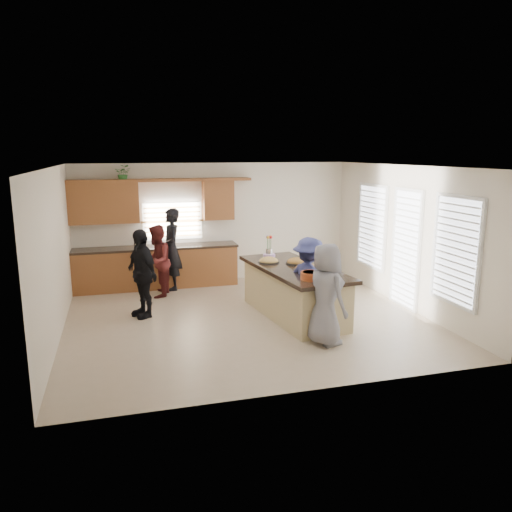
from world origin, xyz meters
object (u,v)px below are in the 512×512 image
object	(u,v)px
woman_left_back	(172,249)
woman_right_front	(326,294)
woman_left_front	(142,273)
island	(294,293)
salad_bowl	(311,275)
woman_left_mid	(157,261)
woman_right_back	(309,282)

from	to	relation	value
woman_left_back	woman_right_front	xyz separation A→B (m)	(2.02, -3.96, -0.09)
woman_left_back	woman_left_front	world-z (taller)	woman_left_back
island	salad_bowl	size ratio (longest dim) A/B	7.74
island	woman_right_front	size ratio (longest dim) A/B	1.72
woman_left_mid	woman_left_front	bearing A→B (deg)	-1.59
salad_bowl	woman_left_mid	world-z (taller)	woman_left_mid
island	woman_right_front	distance (m)	1.49
woman_left_front	woman_right_front	bearing A→B (deg)	26.80
woman_right_front	woman_right_back	bearing A→B (deg)	-20.77
woman_right_front	woman_left_mid	bearing A→B (deg)	18.45
woman_right_back	woman_right_front	size ratio (longest dim) A/B	0.96
island	woman_left_mid	size ratio (longest dim) A/B	1.83
woman_left_back	salad_bowl	bearing A→B (deg)	26.94
woman_right_back	woman_right_front	world-z (taller)	woman_right_front
woman_left_back	woman_left_front	distance (m)	1.93
woman_left_front	woman_right_front	xyz separation A→B (m)	(2.76, -2.19, -0.01)
island	woman_left_back	xyz separation A→B (m)	(-2.00, 2.52, 0.46)
woman_left_back	island	bearing A→B (deg)	35.87
salad_bowl	woman_left_mid	xyz separation A→B (m)	(-2.33, 2.96, -0.25)
woman_left_back	woman_left_front	bearing A→B (deg)	-25.29
woman_left_mid	woman_right_back	distance (m)	3.53
woman_left_mid	woman_left_front	xyz separation A→B (m)	(-0.38, -1.27, 0.06)
salad_bowl	woman_left_front	distance (m)	3.19
salad_bowl	woman_left_back	xyz separation A→B (m)	(-1.96, 3.46, -0.11)
island	woman_left_front	bearing A→B (deg)	157.18
woman_left_back	woman_left_mid	distance (m)	0.64
island	woman_left_front	xyz separation A→B (m)	(-2.74, 0.75, 0.38)
woman_left_back	woman_right_back	size ratio (longest dim) A/B	1.15
woman_left_mid	woman_right_front	bearing A→B (deg)	49.54
woman_left_back	woman_left_mid	bearing A→B (deg)	-38.46
woman_left_back	woman_right_back	distance (m)	3.69
woman_left_front	island	bearing A→B (deg)	49.99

